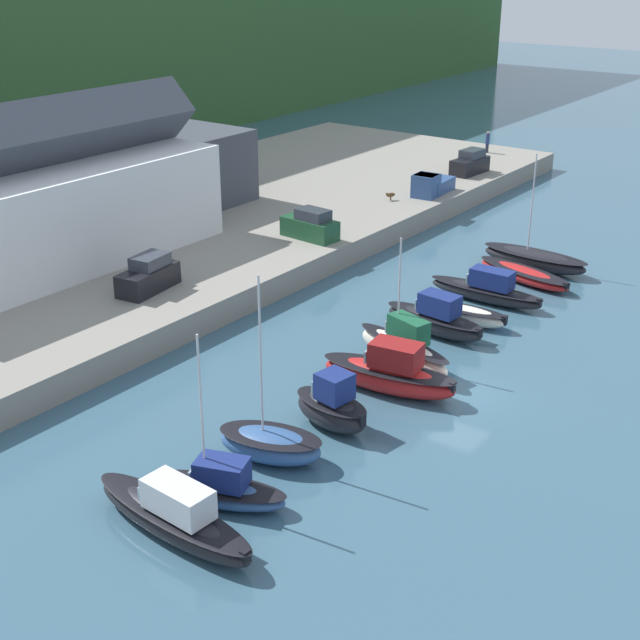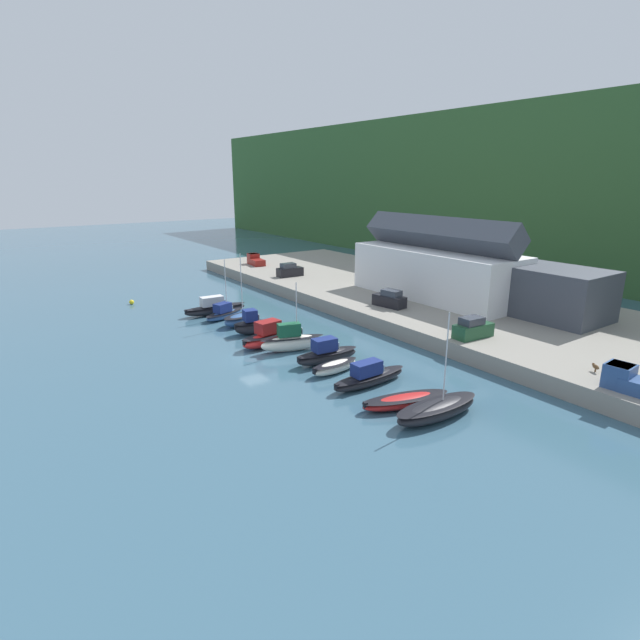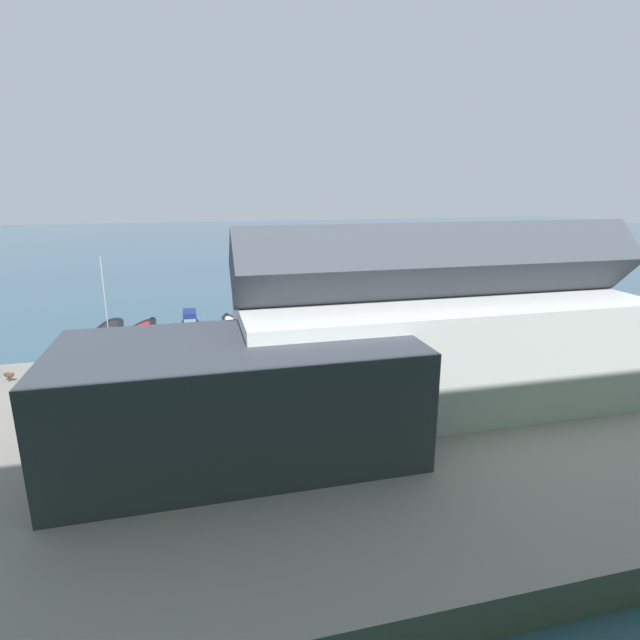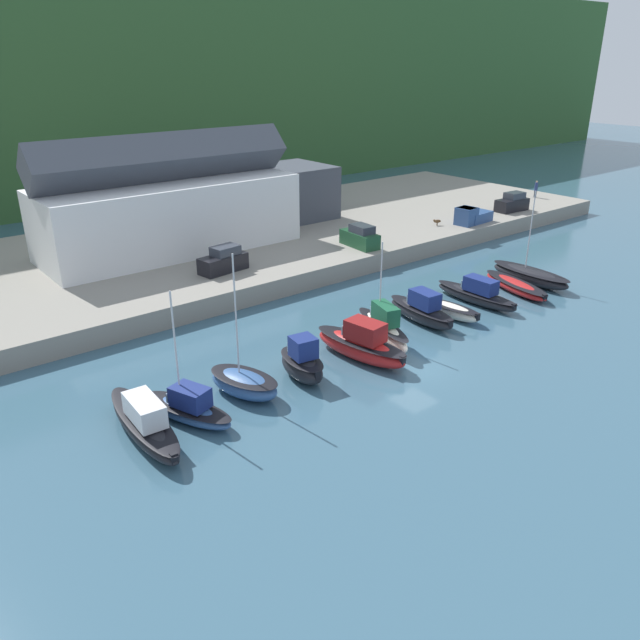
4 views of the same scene
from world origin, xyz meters
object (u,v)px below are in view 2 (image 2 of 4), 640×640
pickup_truck_0 (633,381)px  moored_boat_4 (270,336)px  moored_boat_9 (406,401)px  dog_on_quay (596,367)px  moored_boat_2 (241,319)px  parked_car_1 (390,299)px  moored_boat_5 (292,341)px  pickup_truck_1 (255,260)px  moored_boat_0 (215,308)px  moored_boat_1 (224,313)px  moored_boat_10 (437,410)px  moored_boat_6 (327,354)px  moored_boat_7 (335,367)px  moored_boat_8 (369,377)px  parked_car_0 (290,271)px  mooring_buoy_0 (132,302)px  moored_boat_3 (252,325)px  parked_car_3 (473,329)px

pickup_truck_0 → moored_boat_4: bearing=112.1°
moored_boat_9 → dog_on_quay: (6.87, 15.04, 1.63)m
moored_boat_2 → parked_car_1: size_ratio=1.97×
moored_boat_5 → pickup_truck_1: (-40.33, 17.39, 1.38)m
moored_boat_4 → moored_boat_5: moored_boat_5 is taller
moored_boat_0 → moored_boat_1: size_ratio=1.13×
moored_boat_1 → pickup_truck_0: moored_boat_1 is taller
moored_boat_2 → pickup_truck_0: bearing=4.6°
pickup_truck_0 → dog_on_quay: pickup_truck_0 is taller
moored_boat_10 → moored_boat_6: bearing=-177.9°
moored_boat_1 → moored_boat_9: bearing=-18.3°
moored_boat_7 → moored_boat_10: moored_boat_10 is taller
moored_boat_2 → moored_boat_9: size_ratio=1.12×
parked_car_1 → pickup_truck_1: bearing=80.2°
moored_boat_6 → moored_boat_7: moored_boat_6 is taller
dog_on_quay → moored_boat_1: bearing=142.4°
moored_boat_1 → moored_boat_4: (12.51, -0.43, 0.28)m
moored_boat_10 → pickup_truck_0: (7.70, 12.81, 1.78)m
pickup_truck_0 → dog_on_quay: (-3.59, 1.74, -0.36)m
moored_boat_10 → moored_boat_9: bearing=-167.7°
moored_boat_8 → pickup_truck_1: 54.29m
moored_boat_5 → moored_boat_7: (7.35, 0.02, -0.53)m
moored_boat_1 → parked_car_1: (12.37, 16.80, 1.86)m
moored_boat_7 → parked_car_0: parked_car_0 is taller
pickup_truck_0 → pickup_truck_1: bearing=82.5°
parked_car_0 → dog_on_quay: parked_car_0 is taller
moored_boat_6 → moored_boat_9: moored_boat_6 is taller
pickup_truck_1 → parked_car_1: bearing=-83.6°
pickup_truck_0 → mooring_buoy_0: 60.30m
moored_boat_6 → pickup_truck_1: pickup_truck_1 is taller
pickup_truck_1 → moored_boat_8: bearing=-99.9°
pickup_truck_0 → moored_boat_9: bearing=137.6°
moored_boat_3 → moored_boat_4: (4.72, -0.26, -0.05)m
parked_car_1 → mooring_buoy_0: bearing=124.3°
moored_boat_5 → moored_boat_7: size_ratio=1.39×
moored_boat_1 → moored_boat_4: moored_boat_1 is taller
moored_boat_4 → moored_boat_5: 2.97m
mooring_buoy_0 → parked_car_1: bearing=42.4°
moored_boat_3 → parked_car_3: (18.63, 15.25, 1.53)m
mooring_buoy_0 → moored_boat_9: bearing=10.4°
moored_boat_5 → pickup_truck_0: (26.59, 13.65, 1.38)m
moored_boat_6 → moored_boat_9: 11.24m
moored_boat_3 → moored_boat_8: size_ratio=0.56×
moored_boat_1 → moored_boat_4: bearing=-21.7°
moored_boat_2 → pickup_truck_1: moored_boat_2 is taller
moored_boat_4 → pickup_truck_1: (-37.50, 18.29, 1.48)m
moored_boat_3 → moored_boat_5: bearing=13.6°
moored_boat_3 → pickup_truck_1: size_ratio=0.89×
parked_car_0 → moored_boat_10: bearing=-16.1°
parked_car_3 → pickup_truck_1: parked_car_3 is taller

